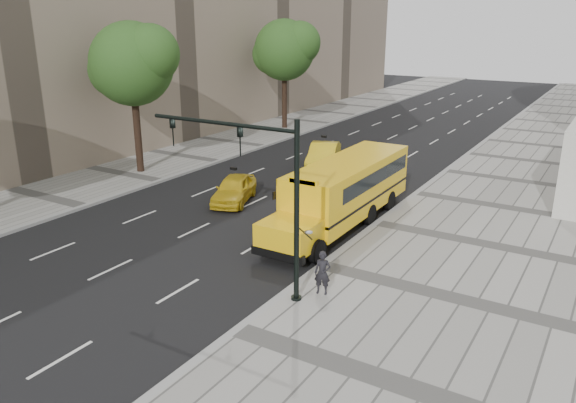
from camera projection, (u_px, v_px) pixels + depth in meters
The scene contains 12 objects.
ground at pixel (271, 205), 29.63m from camera, with size 140.00×140.00×0.00m, color black.
sidewalk_museum at pixel (509, 250), 23.68m from camera, with size 12.00×140.00×0.15m, color gray.
sidewalk_far at pixel (123, 175), 35.05m from camera, with size 6.00×140.00×0.15m, color gray.
curb_museum at pixel (377, 224), 26.65m from camera, with size 0.30×140.00×0.15m, color gray.
curb_far at pixel (159, 181), 33.56m from camera, with size 0.30×140.00×0.15m, color gray.
tree_b at pixel (133, 63), 33.46m from camera, with size 5.63×5.01×9.28m.
tree_c at pixel (285, 49), 47.56m from camera, with size 5.78×5.13×9.36m.
school_bus at pixel (346, 187), 26.58m from camera, with size 2.96×11.56×3.19m.
taxi_near at pixel (234, 189), 29.88m from camera, with size 1.68×4.19×1.43m, color gold.
taxi_far at pixel (324, 156), 36.62m from camera, with size 1.72×4.93×1.62m, color gold.
pedestrian at pixel (323, 273), 19.56m from camera, with size 0.57×0.38×1.58m, color black.
traffic_signal at pixel (261, 184), 18.86m from camera, with size 6.18×0.36×6.40m.
Camera 1 is at (15.39, -23.53, 9.41)m, focal length 35.00 mm.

